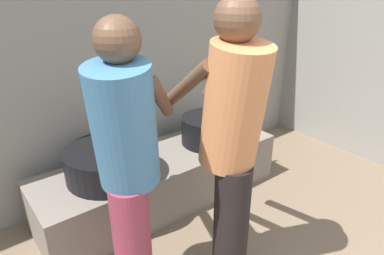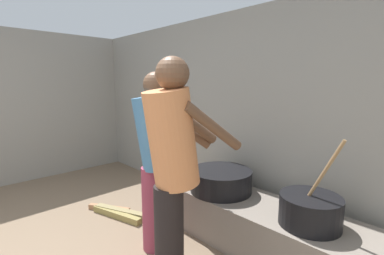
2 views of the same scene
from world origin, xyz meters
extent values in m
cube|color=gray|center=(0.00, 2.70, 1.10)|extent=(5.72, 0.20, 2.21)
cube|color=slate|center=(0.67, 2.18, 0.20)|extent=(1.96, 0.60, 0.41)
cylinder|color=black|center=(1.11, 2.14, 0.52)|extent=(0.44, 0.44, 0.23)
cylinder|color=#937047|center=(1.19, 2.14, 0.83)|extent=(0.25, 0.03, 0.51)
cylinder|color=black|center=(0.23, 2.16, 0.51)|extent=(0.60, 0.60, 0.21)
cylinder|color=#8C3347|center=(0.03, 1.50, 0.37)|extent=(0.20, 0.20, 0.75)
cylinder|color=teal|center=(0.05, 1.52, 1.05)|extent=(0.48, 0.48, 0.64)
sphere|color=brown|center=(0.06, 1.52, 1.44)|extent=(0.21, 0.21, 0.21)
cylinder|color=brown|center=(0.31, 1.59, 1.11)|extent=(0.36, 0.38, 0.35)
cylinder|color=brown|center=(0.11, 1.78, 1.11)|extent=(0.36, 0.38, 0.35)
cylinder|color=black|center=(0.54, 1.27, 0.39)|extent=(0.20, 0.20, 0.78)
cylinder|color=#D17F4C|center=(0.54, 1.30, 1.10)|extent=(0.35, 0.42, 0.67)
sphere|color=brown|center=(0.54, 1.31, 1.51)|extent=(0.22, 0.22, 0.22)
cylinder|color=brown|center=(0.71, 1.51, 1.17)|extent=(0.14, 0.48, 0.36)
cylinder|color=brown|center=(0.44, 1.55, 1.17)|extent=(0.14, 0.48, 0.36)
camera|label=1|loc=(-0.58, 0.20, 1.68)|focal=31.77mm
camera|label=2|loc=(1.89, 0.20, 1.45)|focal=25.67mm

